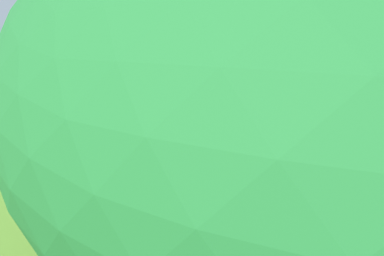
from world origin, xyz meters
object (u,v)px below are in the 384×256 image
Objects in this scene: shade_umbrella at (148,86)px; acacia_tree_left_background at (364,92)px; striped_lounge_chair at (210,155)px; zebra_by_umbrella at (68,112)px; standing_watcher at (221,79)px; zebra_nearest_camera at (192,95)px; patio_chair_west_end at (174,171)px; guest_beside_umbrella at (41,186)px; patio_chair_east_end at (132,232)px; acacia_tree_far_lawn at (338,72)px; patio_dining_table at (152,191)px.

shade_umbrella is 0.67× the size of acacia_tree_left_background.
striped_lounge_chair is 4.07m from zebra_by_umbrella.
standing_watcher is at bearing 178.01° from striped_lounge_chair.
standing_watcher reaches higher than zebra_nearest_camera.
shade_umbrella is 6.46m from acacia_tree_left_background.
shade_umbrella reaches higher than patio_chair_west_end.
zebra_by_umbrella is 0.42× the size of acacia_tree_left_background.
guest_beside_umbrella is (1.79, -0.92, -1.78)m from shade_umbrella.
guest_beside_umbrella reaches higher than patio_chair_east_end.
patio_chair_west_end is 2.86m from guest_beside_umbrella.
acacia_tree_far_lawn is at bearing 95.94° from zebra_by_umbrella.
patio_chair_west_end is at bearing 84.15° from zebra_nearest_camera.
patio_dining_table is 5.39m from zebra_nearest_camera.
patio_dining_table is at bearing 164.70° from guest_beside_umbrella.
shade_umbrella is at bearing 90.00° from patio_chair_east_end.
shade_umbrella reaches higher than standing_watcher.
guest_beside_umbrella is 0.97× the size of standing_watcher.
acacia_tree_far_lawn is at bearing -144.38° from acacia_tree_left_background.
striped_lounge_chair is at bearing 98.75° from zebra_nearest_camera.
acacia_tree_far_lawn is (1.03, 4.48, 3.23)m from patio_chair_west_end.
striped_lounge_chair is (-4.37, -0.34, -0.72)m from guest_beside_umbrella.
patio_chair_east_end is at bearing 97.73° from standing_watcher.
patio_dining_table is at bearing 90.00° from patio_chair_west_end.
acacia_tree_left_background is at bearing 95.08° from guest_beside_umbrella.
acacia_tree_left_background is (5.17, 6.94, 4.18)m from striped_lounge_chair.
striped_lounge_chair is at bearing -153.84° from shade_umbrella.
standing_watcher reaches higher than patio_chair_west_end.
patio_dining_table is 4.69m from zebra_by_umbrella.
zebra_by_umbrella is at bearing -106.34° from acacia_tree_left_background.
shade_umbrella is 3.79× the size of striped_lounge_chair.
standing_watcher reaches higher than zebra_by_umbrella.
patio_chair_east_end reaches higher than striped_lounge_chair.
zebra_nearest_camera is (-1.36, -2.40, 0.72)m from striped_lounge_chair.
acacia_tree_far_lawn is at bearing 89.98° from patio_dining_table.
striped_lounge_chair is at bearing -101.52° from patio_chair_west_end.
shade_umbrella is 1.94× the size of zebra_nearest_camera.
zebra_by_umbrella is at bearing -24.46° from patio_chair_west_end.
acacia_tree_left_background is (8.39, 10.14, 3.43)m from standing_watcher.
acacia_tree_left_background is (6.53, 9.35, 3.46)m from zebra_nearest_camera.
acacia_tree_left_background reaches higher than patio_chair_east_end.
patio_chair_west_end is 0.49× the size of zebra_nearest_camera.
standing_watcher is 5.36m from zebra_by_umbrella.
striped_lounge_chair is 0.51× the size of zebra_nearest_camera.
striped_lounge_chair is (-1.55, -0.61, -0.27)m from patio_chair_west_end.
zebra_by_umbrella is 8.94m from acacia_tree_far_lawn.
patio_chair_east_end is 4.54m from acacia_tree_far_lawn.
patio_dining_table is at bearing -135.00° from shade_umbrella.
zebra_by_umbrella is at bearing -95.36° from patio_dining_table.
guest_beside_umbrella is at bearing 167.01° from patio_chair_east_end.
shade_umbrella is 2.69m from guest_beside_umbrella.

